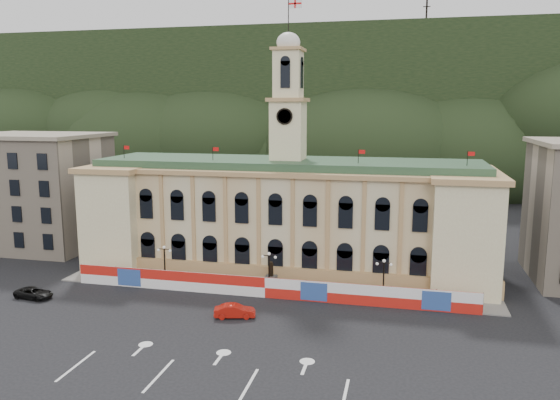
% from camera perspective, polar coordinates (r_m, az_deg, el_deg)
% --- Properties ---
extents(ground, '(260.00, 260.00, 0.00)m').
position_cam_1_polar(ground, '(54.02, -5.73, -15.36)').
color(ground, black).
rests_on(ground, ground).
extents(lane_markings, '(26.00, 10.00, 0.02)m').
position_cam_1_polar(lane_markings, '(49.81, -7.67, -17.68)').
color(lane_markings, white).
rests_on(lane_markings, ground).
extents(hill_ridge, '(230.00, 80.00, 64.00)m').
position_cam_1_polar(hill_ridge, '(169.04, 7.70, 8.47)').
color(hill_ridge, black).
rests_on(hill_ridge, ground).
extents(city_hall, '(56.20, 17.60, 37.10)m').
position_cam_1_polar(city_hall, '(77.08, 0.78, -1.52)').
color(city_hall, beige).
rests_on(city_hall, ground).
extents(side_building_left, '(21.00, 17.00, 18.60)m').
position_cam_1_polar(side_building_left, '(98.13, -24.12, 0.93)').
color(side_building_left, '#C0AC94').
rests_on(side_building_left, ground).
extents(hoarding_fence, '(50.00, 0.44, 2.50)m').
position_cam_1_polar(hoarding_fence, '(66.95, -1.51, -9.12)').
color(hoarding_fence, red).
rests_on(hoarding_fence, ground).
extents(pavement, '(56.00, 5.50, 0.16)m').
position_cam_1_polar(pavement, '(69.80, -0.99, -9.33)').
color(pavement, slate).
rests_on(pavement, ground).
extents(statue, '(1.40, 1.40, 3.72)m').
position_cam_1_polar(statue, '(69.67, -0.94, -8.41)').
color(statue, '#595651').
rests_on(statue, ground).
extents(lamp_left, '(1.96, 0.44, 5.15)m').
position_cam_1_polar(lamp_left, '(72.77, -11.97, -6.28)').
color(lamp_left, black).
rests_on(lamp_left, ground).
extents(lamp_center, '(1.96, 0.44, 5.15)m').
position_cam_1_polar(lamp_center, '(68.18, -1.15, -7.16)').
color(lamp_center, black).
rests_on(lamp_center, ground).
extents(lamp_right, '(1.96, 0.44, 5.15)m').
position_cam_1_polar(lamp_right, '(66.29, 10.78, -7.82)').
color(lamp_right, black).
rests_on(lamp_right, ground).
extents(red_sedan, '(3.84, 5.30, 1.49)m').
position_cam_1_polar(red_sedan, '(61.24, -4.75, -11.48)').
color(red_sedan, '#A4140B').
rests_on(red_sedan, ground).
extents(black_suv, '(3.16, 5.19, 1.32)m').
position_cam_1_polar(black_suv, '(73.14, -24.33, -8.85)').
color(black_suv, black).
rests_on(black_suv, ground).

